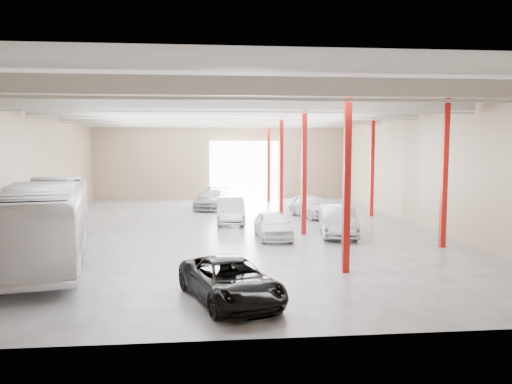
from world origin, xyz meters
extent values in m
cube|color=#47474D|center=(0.00, 0.00, 0.00)|extent=(22.00, 32.00, 0.01)
cube|color=beige|center=(0.00, 0.00, 7.00)|extent=(22.00, 32.00, 0.12)
cube|color=#7F664F|center=(0.00, 16.00, 3.50)|extent=(22.00, 0.12, 7.00)
cube|color=#7F664F|center=(0.00, -16.00, 3.50)|extent=(22.00, 0.12, 7.00)
cube|color=#7F664F|center=(-11.00, 0.00, 3.50)|extent=(0.12, 32.00, 7.00)
cube|color=#7F664F|center=(11.00, 0.00, 3.50)|extent=(0.12, 32.00, 7.00)
cube|color=white|center=(2.00, 15.85, 2.50)|extent=(6.00, 0.20, 5.00)
cube|color=#A01511|center=(3.80, -10.00, 3.50)|extent=(0.25, 0.25, 7.00)
cube|color=#A01511|center=(3.80, -2.00, 3.50)|extent=(0.25, 0.25, 7.00)
cube|color=#A01511|center=(3.80, 6.00, 3.50)|extent=(0.25, 0.25, 7.00)
cube|color=#A01511|center=(3.80, 13.00, 3.50)|extent=(0.25, 0.25, 7.00)
cube|color=#A01511|center=(9.50, -6.00, 3.50)|extent=(0.25, 0.25, 7.00)
cube|color=#A01511|center=(9.50, 4.00, 3.50)|extent=(0.25, 0.25, 7.00)
cube|color=beige|center=(0.00, -12.00, 6.55)|extent=(21.60, 0.15, 0.60)
cube|color=beige|center=(0.00, -12.00, 6.15)|extent=(21.60, 0.10, 0.10)
cube|color=beige|center=(0.00, -6.00, 6.55)|extent=(21.60, 0.15, 0.60)
cube|color=beige|center=(0.00, -6.00, 6.15)|extent=(21.60, 0.10, 0.10)
cube|color=beige|center=(0.00, 0.00, 6.55)|extent=(21.60, 0.15, 0.60)
cube|color=beige|center=(0.00, 0.00, 6.15)|extent=(21.60, 0.10, 0.10)
cube|color=beige|center=(0.00, 6.00, 6.55)|extent=(21.60, 0.15, 0.60)
cube|color=beige|center=(0.00, 6.00, 6.15)|extent=(21.60, 0.10, 0.10)
cube|color=beige|center=(0.00, 12.00, 6.55)|extent=(21.60, 0.15, 0.60)
cube|color=beige|center=(0.00, 12.00, 6.15)|extent=(21.60, 0.10, 0.10)
imported|color=white|center=(-7.74, -6.98, 1.62)|extent=(4.95, 11.94, 3.24)
imported|color=black|center=(-0.61, -13.00, 0.64)|extent=(3.51, 5.08, 1.29)
imported|color=white|center=(2.01, -3.00, 0.69)|extent=(1.75, 4.08, 1.37)
imported|color=silver|center=(0.13, 2.20, 0.77)|extent=(1.75, 4.69, 1.53)
imported|color=slate|center=(-0.92, 9.00, 0.72)|extent=(3.04, 5.28, 1.44)
imported|color=#A2A3A7|center=(5.50, -2.53, 0.80)|extent=(2.47, 5.07, 1.60)
imported|color=silver|center=(5.50, 4.13, 0.74)|extent=(2.85, 4.67, 1.48)
camera|label=1|loc=(-1.30, -27.71, 4.74)|focal=35.00mm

